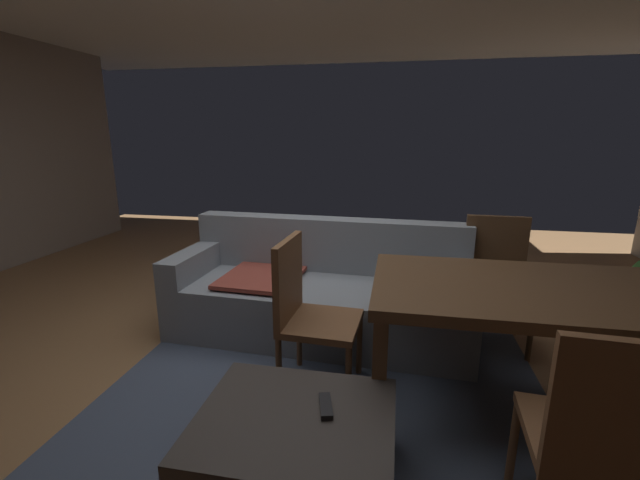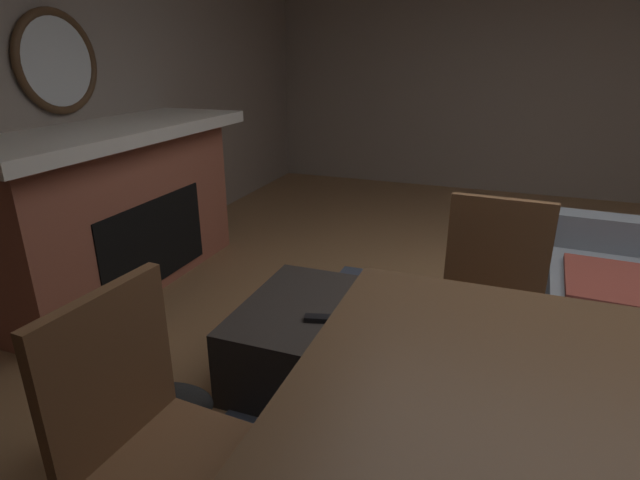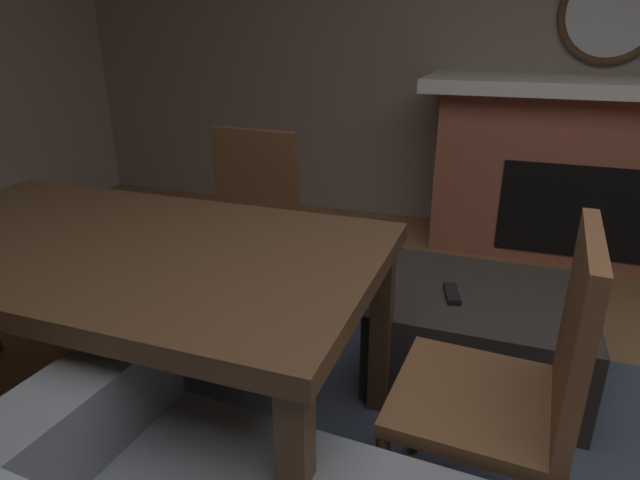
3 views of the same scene
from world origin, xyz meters
TOP-DOWN VIEW (x-y plane):
  - wall_back_fireplace_side at (0.00, -3.09)m, footprint 7.93×0.12m
  - fireplace at (-0.20, -2.72)m, footprint 2.07×0.76m
  - round_wall_mirror at (-0.20, -3.00)m, footprint 0.63×0.05m
  - ottoman_coffee_table at (0.31, -1.11)m, footprint 0.82×0.70m
  - tv_remote at (0.43, -1.04)m, footprint 0.09×0.17m
  - dining_table at (1.42, -0.34)m, footprint 1.67×0.93m
  - dining_chair_west at (0.19, -0.34)m, footprint 0.46×0.46m
  - dining_chair_south at (1.41, -1.20)m, footprint 0.47×0.47m
  - small_dog at (1.04, -1.60)m, footprint 0.50×0.57m

SIDE VIEW (x-z plane):
  - ottoman_coffee_table at x=0.31m, z-range 0.00..0.38m
  - small_dog at x=1.04m, z-range 0.02..0.36m
  - tv_remote at x=0.43m, z-range 0.38..0.40m
  - dining_chair_west at x=0.19m, z-range 0.06..0.99m
  - dining_chair_south at x=1.41m, z-range 0.06..0.99m
  - fireplace at x=-0.20m, z-range 0.01..1.09m
  - dining_table at x=1.42m, z-range 0.29..1.03m
  - wall_back_fireplace_side at x=0.00m, z-range 0.00..2.61m
  - round_wall_mirror at x=-0.20m, z-range 1.14..1.77m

